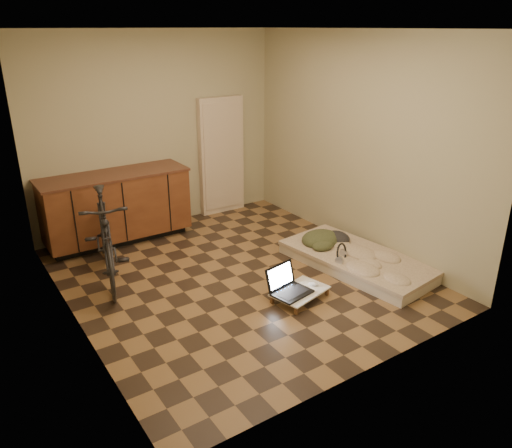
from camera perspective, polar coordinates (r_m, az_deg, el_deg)
room_shell at (r=5.18m, az=-2.44°, el=6.88°), size 3.50×4.00×2.60m
cabinets at (r=6.63m, az=-15.67°, el=1.88°), size 1.84×0.62×0.91m
appliance_panel at (r=7.38m, az=-3.97°, el=7.76°), size 0.70×0.10×1.70m
bicycle at (r=5.61m, az=-16.86°, el=-0.99°), size 0.90×1.76×1.10m
futon at (r=5.95m, az=11.52°, el=-4.11°), size 1.08×1.88×0.15m
clothing_pile at (r=6.15m, az=7.95°, el=-1.15°), size 0.57×0.50×0.21m
headphones at (r=5.73m, az=9.76°, el=-3.22°), size 0.33×0.32×0.17m
lap_desk at (r=5.19m, az=5.06°, el=-7.71°), size 0.65×0.50×0.10m
laptop at (r=5.12m, az=3.71°, el=-7.23°), size 0.44×0.41×0.26m
mouse at (r=5.29m, az=6.63°, el=-6.80°), size 0.11×0.12×0.04m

